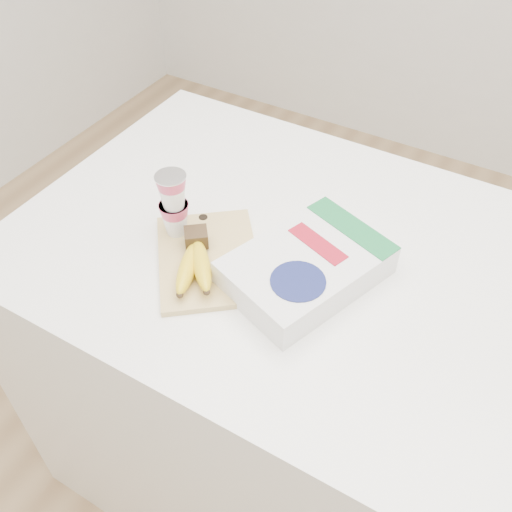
{
  "coord_description": "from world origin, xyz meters",
  "views": [
    {
      "loc": [
        0.33,
        -0.81,
        1.82
      ],
      "look_at": [
        -0.08,
        -0.1,
        1.02
      ],
      "focal_mm": 40.0,
      "sensor_mm": 36.0,
      "label": 1
    }
  ],
  "objects_px": {
    "cutting_board": "(208,259)",
    "cereal_box": "(306,267)",
    "bananas": "(195,261)",
    "table": "(299,382)",
    "yogurt_stack": "(173,203)"
  },
  "relations": [
    {
      "from": "cutting_board",
      "to": "cereal_box",
      "type": "distance_m",
      "value": 0.21
    },
    {
      "from": "cutting_board",
      "to": "bananas",
      "type": "height_order",
      "value": "bananas"
    },
    {
      "from": "cutting_board",
      "to": "cereal_box",
      "type": "relative_size",
      "value": 0.76
    },
    {
      "from": "cereal_box",
      "to": "bananas",
      "type": "bearing_deg",
      "value": -133.89
    },
    {
      "from": "cutting_board",
      "to": "cereal_box",
      "type": "bearing_deg",
      "value": -22.85
    },
    {
      "from": "table",
      "to": "cereal_box",
      "type": "relative_size",
      "value": 3.58
    },
    {
      "from": "yogurt_stack",
      "to": "table",
      "type": "bearing_deg",
      "value": 20.12
    },
    {
      "from": "cutting_board",
      "to": "bananas",
      "type": "xyz_separation_m",
      "value": [
        -0.0,
        -0.04,
        0.03
      ]
    },
    {
      "from": "bananas",
      "to": "cereal_box",
      "type": "relative_size",
      "value": 0.52
    },
    {
      "from": "yogurt_stack",
      "to": "cereal_box",
      "type": "height_order",
      "value": "yogurt_stack"
    },
    {
      "from": "bananas",
      "to": "cereal_box",
      "type": "bearing_deg",
      "value": 26.35
    },
    {
      "from": "yogurt_stack",
      "to": "cereal_box",
      "type": "bearing_deg",
      "value": 5.31
    },
    {
      "from": "table",
      "to": "cereal_box",
      "type": "height_order",
      "value": "cereal_box"
    },
    {
      "from": "yogurt_stack",
      "to": "bananas",
      "type": "bearing_deg",
      "value": -36.09
    },
    {
      "from": "table",
      "to": "yogurt_stack",
      "type": "xyz_separation_m",
      "value": [
        -0.28,
        -0.1,
        0.58
      ]
    }
  ]
}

